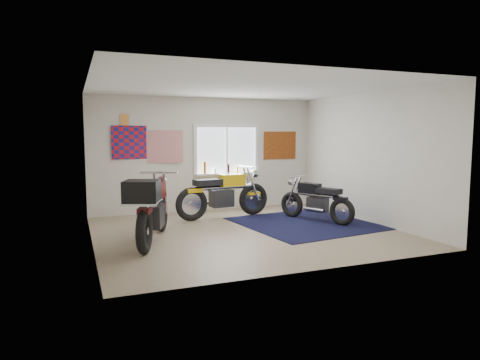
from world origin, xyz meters
name	(u,v)px	position (x,y,z in m)	size (l,w,h in m)	color
ground	(246,231)	(0.00, 0.00, 0.00)	(5.50, 5.50, 0.00)	#9E896B
room_shell	(246,145)	(0.00, 0.00, 1.64)	(5.50, 5.50, 5.50)	white
navy_rug	(305,223)	(1.41, 0.22, 0.01)	(2.50, 2.60, 0.01)	black
window_assembly	(227,153)	(0.50, 2.47, 1.37)	(1.66, 0.17, 1.26)	white
oil_bottles	(217,169)	(0.23, 2.40, 1.01)	(0.89, 0.07, 0.28)	brown
flag_display	(124,120)	(-1.90, 2.48, 2.15)	(1.60, 0.10, 1.17)	red
triumph_poster	(280,145)	(1.95, 2.48, 1.55)	(0.90, 0.03, 0.70)	#A54C14
yellow_triumph	(223,195)	(0.05, 1.45, 0.50)	(2.24, 0.67, 1.13)	black
black_chrome_bike	(316,202)	(1.75, 0.37, 0.41)	(0.88, 1.72, 0.94)	black
maroon_tourer	(151,208)	(-1.82, -0.28, 0.60)	(1.17, 2.24, 1.16)	black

